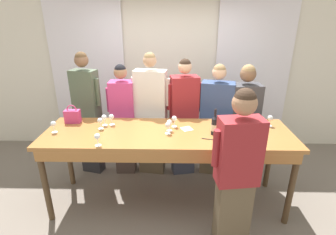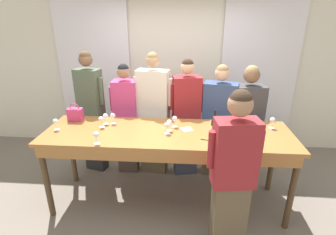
{
  "view_description": "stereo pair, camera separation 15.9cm",
  "coord_description": "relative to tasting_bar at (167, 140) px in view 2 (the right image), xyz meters",
  "views": [
    {
      "loc": [
        0.06,
        -2.84,
        2.33
      ],
      "look_at": [
        0.0,
        0.09,
        1.16
      ],
      "focal_mm": 28.0,
      "sensor_mm": 36.0,
      "label": 1
    },
    {
      "loc": [
        0.22,
        -2.83,
        2.33
      ],
      "look_at": [
        0.0,
        0.09,
        1.16
      ],
      "focal_mm": 28.0,
      "sensor_mm": 36.0,
      "label": 2
    }
  ],
  "objects": [
    {
      "name": "ground_plane",
      "position": [
        0.0,
        0.03,
        -0.92
      ],
      "size": [
        18.0,
        18.0,
        0.0
      ],
      "primitive_type": "plane",
      "color": "#70665B"
    },
    {
      "name": "wall_back",
      "position": [
        0.0,
        1.76,
        0.48
      ],
      "size": [
        12.0,
        0.06,
        2.8
      ],
      "color": "silver",
      "rests_on": "ground_plane"
    },
    {
      "name": "curtain_panel_left",
      "position": [
        -1.42,
        1.7,
        0.43
      ],
      "size": [
        1.27,
        0.03,
        2.69
      ],
      "color": "white",
      "rests_on": "ground_plane"
    },
    {
      "name": "curtain_panel_right",
      "position": [
        1.42,
        1.7,
        0.43
      ],
      "size": [
        1.27,
        0.03,
        2.69
      ],
      "color": "white",
      "rests_on": "ground_plane"
    },
    {
      "name": "tasting_bar",
      "position": [
        0.0,
        0.0,
        0.0
      ],
      "size": [
        2.96,
        0.87,
        1.01
      ],
      "color": "#9E6633",
      "rests_on": "ground_plane"
    },
    {
      "name": "wine_bottle",
      "position": [
        0.54,
        -0.02,
        0.21
      ],
      "size": [
        0.08,
        0.08,
        0.31
      ],
      "color": "black",
      "rests_on": "tasting_bar"
    },
    {
      "name": "handbag",
      "position": [
        -1.23,
        0.3,
        0.18
      ],
      "size": [
        0.19,
        0.1,
        0.24
      ],
      "color": "#C63870",
      "rests_on": "tasting_bar"
    },
    {
      "name": "wine_glass_front_left",
      "position": [
        0.02,
        0.06,
        0.2
      ],
      "size": [
        0.07,
        0.07,
        0.14
      ],
      "color": "white",
      "rests_on": "tasting_bar"
    },
    {
      "name": "wine_glass_front_mid",
      "position": [
        0.0,
        -0.02,
        0.2
      ],
      "size": [
        0.07,
        0.07,
        0.14
      ],
      "color": "white",
      "rests_on": "tasting_bar"
    },
    {
      "name": "wine_glass_front_right",
      "position": [
        0.81,
        -0.19,
        0.2
      ],
      "size": [
        0.07,
        0.07,
        0.14
      ],
      "color": "white",
      "rests_on": "tasting_bar"
    },
    {
      "name": "wine_glass_center_left",
      "position": [
        -0.8,
        0.21,
        0.2
      ],
      "size": [
        0.07,
        0.07,
        0.14
      ],
      "color": "white",
      "rests_on": "tasting_bar"
    },
    {
      "name": "wine_glass_center_mid",
      "position": [
        -0.82,
        0.1,
        0.2
      ],
      "size": [
        0.07,
        0.07,
        0.14
      ],
      "color": "white",
      "rests_on": "tasting_bar"
    },
    {
      "name": "wine_glass_center_right",
      "position": [
        -0.74,
        -0.33,
        0.2
      ],
      "size": [
        0.07,
        0.07,
        0.14
      ],
      "color": "white",
      "rests_on": "tasting_bar"
    },
    {
      "name": "wine_glass_back_left",
      "position": [
        -1.35,
        -0.01,
        0.2
      ],
      "size": [
        0.07,
        0.07,
        0.14
      ],
      "color": "white",
      "rests_on": "tasting_bar"
    },
    {
      "name": "wine_glass_back_mid",
      "position": [
        0.74,
        0.19,
        0.2
      ],
      "size": [
        0.07,
        0.07,
        0.14
      ],
      "color": "white",
      "rests_on": "tasting_bar"
    },
    {
      "name": "wine_glass_back_right",
      "position": [
        1.27,
        0.23,
        0.2
      ],
      "size": [
        0.07,
        0.07,
        0.14
      ],
      "color": "white",
      "rests_on": "tasting_bar"
    },
    {
      "name": "wine_glass_near_host",
      "position": [
        -0.71,
        0.23,
        0.2
      ],
      "size": [
        0.07,
        0.07,
        0.14
      ],
      "color": "white",
      "rests_on": "tasting_bar"
    },
    {
      "name": "wine_glass_by_bottle",
      "position": [
        0.08,
        0.19,
        0.2
      ],
      "size": [
        0.07,
        0.07,
        0.14
      ],
      "color": "white",
      "rests_on": "tasting_bar"
    },
    {
      "name": "napkin",
      "position": [
        0.23,
        0.12,
        0.1
      ],
      "size": [
        0.17,
        0.17,
        0.0
      ],
      "color": "white",
      "rests_on": "tasting_bar"
    },
    {
      "name": "pen",
      "position": [
        0.45,
        -0.16,
        0.1
      ],
      "size": [
        0.13,
        0.04,
        0.01
      ],
      "color": "black",
      "rests_on": "tasting_bar"
    },
    {
      "name": "guest_olive_jacket",
      "position": [
        -1.19,
        0.75,
        0.05
      ],
      "size": [
        0.47,
        0.29,
        1.85
      ],
      "color": "#28282D",
      "rests_on": "ground_plane"
    },
    {
      "name": "guest_pink_top",
      "position": [
        -0.67,
        0.75,
        -0.05
      ],
      "size": [
        0.45,
        0.25,
        1.69
      ],
      "color": "#473833",
      "rests_on": "ground_plane"
    },
    {
      "name": "guest_cream_sweater",
      "position": [
        -0.26,
        0.75,
        0.03
      ],
      "size": [
        0.56,
        0.28,
        1.85
      ],
      "color": "brown",
      "rests_on": "ground_plane"
    },
    {
      "name": "guest_striped_shirt",
      "position": [
        0.22,
        0.75,
        -0.02
      ],
      "size": [
        0.5,
        0.31,
        1.77
      ],
      "color": "#383D51",
      "rests_on": "ground_plane"
    },
    {
      "name": "guest_navy_coat",
      "position": [
        0.69,
        0.75,
        -0.06
      ],
      "size": [
        0.57,
        0.34,
        1.7
      ],
      "color": "brown",
      "rests_on": "ground_plane"
    },
    {
      "name": "guest_beige_cap",
      "position": [
        1.08,
        0.75,
        -0.06
      ],
      "size": [
        0.53,
        0.31,
        1.69
      ],
      "color": "#473833",
      "rests_on": "ground_plane"
    },
    {
      "name": "host_pouring",
      "position": [
        0.67,
        -0.69,
        0.0
      ],
      "size": [
        0.51,
        0.27,
        1.75
      ],
      "color": "brown",
      "rests_on": "ground_plane"
    }
  ]
}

